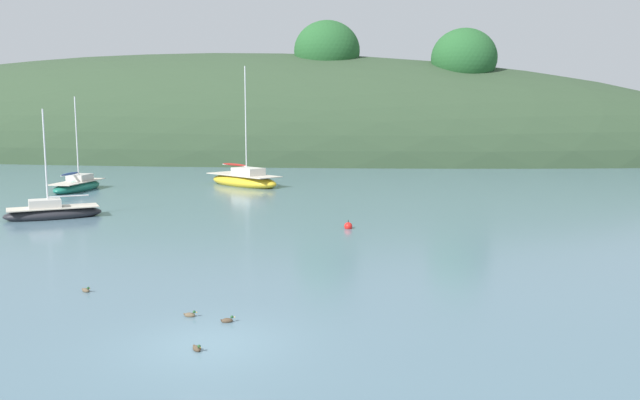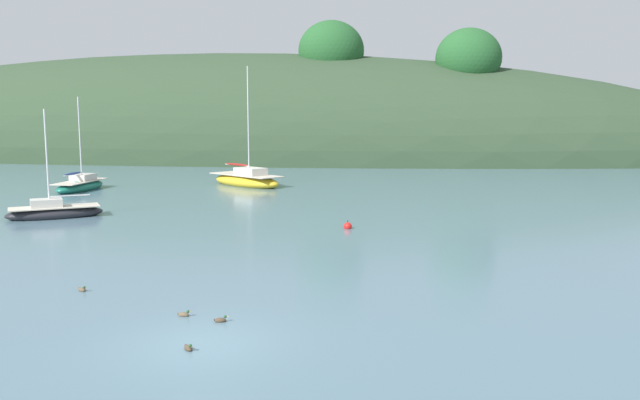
# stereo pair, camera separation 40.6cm
# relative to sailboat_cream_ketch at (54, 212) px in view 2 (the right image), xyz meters

# --- Properties ---
(ground_plane) EXTENTS (400.00, 400.00, 0.00)m
(ground_plane) POSITION_rel_sailboat_cream_ketch_xyz_m (15.63, -18.66, -0.34)
(ground_plane) COLOR slate
(far_shoreline_hill) EXTENTS (150.00, 36.00, 32.53)m
(far_shoreline_hill) POSITION_rel_sailboat_cream_ketch_xyz_m (-9.13, 53.91, -0.21)
(far_shoreline_hill) COLOR #2D422B
(far_shoreline_hill) RESTS_ON ground
(sailboat_cream_ketch) EXTENTS (5.48, 4.57, 6.54)m
(sailboat_cream_ketch) POSITION_rel_sailboat_cream_ketch_xyz_m (0.00, 0.00, 0.00)
(sailboat_cream_ketch) COLOR #232328
(sailboat_cream_ketch) RESTS_ON ground
(sailboat_grey_yawl) EXTENTS (7.91, 6.77, 10.26)m
(sailboat_grey_yawl) POSITION_rel_sailboat_cream_ketch_xyz_m (6.61, 18.26, 0.13)
(sailboat_grey_yawl) COLOR gold
(sailboat_grey_yawl) RESTS_ON ground
(sailboat_teal_outer) EXTENTS (2.11, 6.13, 7.63)m
(sailboat_teal_outer) POSITION_rel_sailboat_cream_ketch_xyz_m (-5.61, 12.92, 0.04)
(sailboat_teal_outer) COLOR #196B56
(sailboat_teal_outer) RESTS_ON ground
(mooring_buoy_inner) EXTENTS (0.44, 0.44, 0.54)m
(mooring_buoy_inner) POSITION_rel_sailboat_cream_ketch_xyz_m (17.48, -0.90, -0.22)
(mooring_buoy_inner) COLOR red
(mooring_buoy_inner) RESTS_ON ground
(duck_lead) EXTENTS (0.43, 0.20, 0.24)m
(duck_lead) POSITION_rel_sailboat_cream_ketch_xyz_m (14.29, -16.44, -0.28)
(duck_lead) COLOR brown
(duck_lead) RESTS_ON ground
(duck_lone_right) EXTENTS (0.36, 0.37, 0.24)m
(duck_lone_right) POSITION_rel_sailboat_cream_ketch_xyz_m (15.43, -19.09, -0.28)
(duck_lone_right) COLOR #473828
(duck_lone_right) RESTS_ON ground
(duck_lone_left) EXTENTS (0.42, 0.26, 0.24)m
(duck_lone_left) POSITION_rel_sailboat_cream_ketch_xyz_m (15.55, -16.79, -0.28)
(duck_lone_left) COLOR #473828
(duck_lone_left) RESTS_ON ground
(duck_trailing) EXTENTS (0.41, 0.32, 0.24)m
(duck_trailing) POSITION_rel_sailboat_cream_ketch_xyz_m (9.82, -14.36, -0.28)
(duck_trailing) COLOR brown
(duck_trailing) RESTS_ON ground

